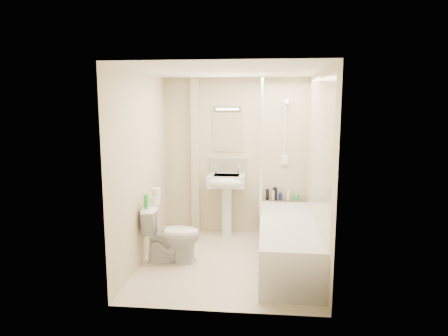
# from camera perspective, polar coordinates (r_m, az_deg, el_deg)

# --- Properties ---
(floor) EXTENTS (2.50, 2.50, 0.00)m
(floor) POSITION_cam_1_polar(r_m,az_deg,el_deg) (5.28, 0.61, -13.25)
(floor) COLOR beige
(floor) RESTS_ON ground
(wall_back) EXTENTS (2.20, 0.02, 2.40)m
(wall_back) POSITION_cam_1_polar(r_m,az_deg,el_deg) (6.18, 1.68, 1.62)
(wall_back) COLOR beige
(wall_back) RESTS_ON ground
(wall_left) EXTENTS (0.02, 2.50, 2.40)m
(wall_left) POSITION_cam_1_polar(r_m,az_deg,el_deg) (5.16, -11.62, -0.08)
(wall_left) COLOR beige
(wall_left) RESTS_ON ground
(wall_right) EXTENTS (0.02, 2.50, 2.40)m
(wall_right) POSITION_cam_1_polar(r_m,az_deg,el_deg) (4.97, 13.37, -0.49)
(wall_right) COLOR beige
(wall_right) RESTS_ON ground
(ceiling) EXTENTS (2.20, 2.50, 0.02)m
(ceiling) POSITION_cam_1_polar(r_m,az_deg,el_deg) (4.89, 0.66, 13.72)
(ceiling) COLOR white
(ceiling) RESTS_ON wall_back
(tile_back) EXTENTS (0.70, 0.01, 1.75)m
(tile_back) POSITION_cam_1_polar(r_m,az_deg,el_deg) (6.13, 8.70, 3.57)
(tile_back) COLOR beige
(tile_back) RESTS_ON wall_back
(tile_right) EXTENTS (0.01, 2.10, 1.75)m
(tile_right) POSITION_cam_1_polar(r_m,az_deg,el_deg) (4.95, 13.32, 2.10)
(tile_right) COLOR beige
(tile_right) RESTS_ON wall_right
(pipe_boxing) EXTENTS (0.12, 0.12, 2.40)m
(pipe_boxing) POSITION_cam_1_polar(r_m,az_deg,el_deg) (6.19, -4.09, 1.62)
(pipe_boxing) COLOR beige
(pipe_boxing) RESTS_ON ground
(splashback) EXTENTS (0.60, 0.02, 0.30)m
(splashback) POSITION_cam_1_polar(r_m,az_deg,el_deg) (6.20, 0.53, 0.06)
(splashback) COLOR beige
(splashback) RESTS_ON wall_back
(mirror) EXTENTS (0.46, 0.01, 0.60)m
(mirror) POSITION_cam_1_polar(r_m,az_deg,el_deg) (6.14, 0.54, 5.14)
(mirror) COLOR white
(mirror) RESTS_ON wall_back
(strip_light) EXTENTS (0.42, 0.07, 0.07)m
(strip_light) POSITION_cam_1_polar(r_m,az_deg,el_deg) (6.10, 0.52, 8.59)
(strip_light) COLOR silver
(strip_light) RESTS_ON wall_back
(bathtub) EXTENTS (0.70, 2.10, 0.55)m
(bathtub) POSITION_cam_1_polar(r_m,az_deg,el_deg) (5.17, 9.07, -10.40)
(bathtub) COLOR white
(bathtub) RESTS_ON ground
(shower_screen) EXTENTS (0.04, 0.92, 1.80)m
(shower_screen) POSITION_cam_1_polar(r_m,az_deg,el_deg) (5.68, 5.39, 3.46)
(shower_screen) COLOR white
(shower_screen) RESTS_ON bathtub
(shower_fixture) EXTENTS (0.10, 0.16, 0.99)m
(shower_fixture) POSITION_cam_1_polar(r_m,az_deg,el_deg) (6.08, 8.73, 4.67)
(shower_fixture) COLOR white
(shower_fixture) RESTS_ON wall_back
(pedestal_sink) EXTENTS (0.56, 0.50, 1.08)m
(pedestal_sink) POSITION_cam_1_polar(r_m,az_deg,el_deg) (6.03, 0.33, -2.84)
(pedestal_sink) COLOR white
(pedestal_sink) RESTS_ON ground
(bottle_black_a) EXTENTS (0.05, 0.05, 0.17)m
(bottle_black_a) POSITION_cam_1_polar(r_m,az_deg,el_deg) (6.17, 6.22, -3.77)
(bottle_black_a) COLOR black
(bottle_black_a) RESTS_ON bathtub
(bottle_white_a) EXTENTS (0.06, 0.06, 0.15)m
(bottle_white_a) POSITION_cam_1_polar(r_m,az_deg,el_deg) (6.18, 7.19, -3.85)
(bottle_white_a) COLOR white
(bottle_white_a) RESTS_ON bathtub
(bottle_black_b) EXTENTS (0.07, 0.07, 0.20)m
(bottle_black_b) POSITION_cam_1_polar(r_m,az_deg,el_deg) (6.17, 7.28, -3.66)
(bottle_black_b) COLOR black
(bottle_black_b) RESTS_ON bathtub
(bottle_blue) EXTENTS (0.06, 0.06, 0.11)m
(bottle_blue) POSITION_cam_1_polar(r_m,az_deg,el_deg) (6.19, 8.04, -4.05)
(bottle_blue) COLOR navy
(bottle_blue) RESTS_ON bathtub
(bottle_cream) EXTENTS (0.06, 0.06, 0.15)m
(bottle_cream) POSITION_cam_1_polar(r_m,az_deg,el_deg) (6.19, 9.20, -3.88)
(bottle_cream) COLOR beige
(bottle_cream) RESTS_ON bathtub
(bottle_green) EXTENTS (0.07, 0.07, 0.10)m
(bottle_green) POSITION_cam_1_polar(r_m,az_deg,el_deg) (6.20, 10.36, -4.14)
(bottle_green) COLOR #33C755
(bottle_green) RESTS_ON bathtub
(toilet) EXTENTS (0.60, 0.83, 0.73)m
(toilet) POSITION_cam_1_polar(r_m,az_deg,el_deg) (5.20, -7.48, -9.38)
(toilet) COLOR white
(toilet) RESTS_ON ground
(toilet_roll_lower) EXTENTS (0.11, 0.11, 0.10)m
(toilet_roll_lower) POSITION_cam_1_polar(r_m,az_deg,el_deg) (5.20, -9.86, -4.64)
(toilet_roll_lower) COLOR white
(toilet_roll_lower) RESTS_ON toilet
(toilet_roll_upper) EXTENTS (0.11, 0.11, 0.11)m
(toilet_roll_upper) POSITION_cam_1_polar(r_m,az_deg,el_deg) (5.20, -9.67, -3.45)
(toilet_roll_upper) COLOR white
(toilet_roll_upper) RESTS_ON toilet_roll_lower
(green_bottle) EXTENTS (0.06, 0.06, 0.17)m
(green_bottle) POSITION_cam_1_polar(r_m,az_deg,el_deg) (5.03, -11.08, -4.75)
(green_bottle) COLOR green
(green_bottle) RESTS_ON toilet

